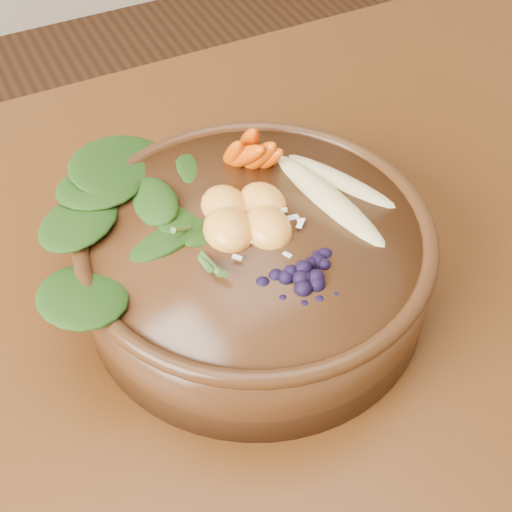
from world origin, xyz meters
TOP-DOWN VIEW (x-y plane):
  - dining_table at (0.00, 0.00)m, footprint 1.60×0.90m
  - stoneware_bowl at (0.08, 0.06)m, footprint 0.32×0.32m
  - kale_heap at (0.03, 0.11)m, footprint 0.21×0.19m
  - carrot_cluster at (0.12, 0.15)m, footprint 0.07×0.07m
  - banana_halves at (0.16, 0.08)m, footprint 0.09×0.16m
  - mandarin_cluster at (0.08, 0.08)m, footprint 0.10×0.10m
  - blueberry_pile at (0.09, 0.00)m, footprint 0.15×0.12m
  - coconut_flakes at (0.08, 0.04)m, footprint 0.10×0.08m

SIDE VIEW (x-z plane):
  - dining_table at x=0.00m, z-range 0.28..1.03m
  - stoneware_bowl at x=0.08m, z-range 0.75..0.83m
  - coconut_flakes at x=0.08m, z-range 0.83..0.84m
  - banana_halves at x=0.16m, z-range 0.83..0.85m
  - mandarin_cluster at x=0.08m, z-range 0.83..0.86m
  - blueberry_pile at x=0.09m, z-range 0.83..0.87m
  - kale_heap at x=0.03m, z-range 0.83..0.87m
  - carrot_cluster at x=0.12m, z-range 0.83..0.91m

